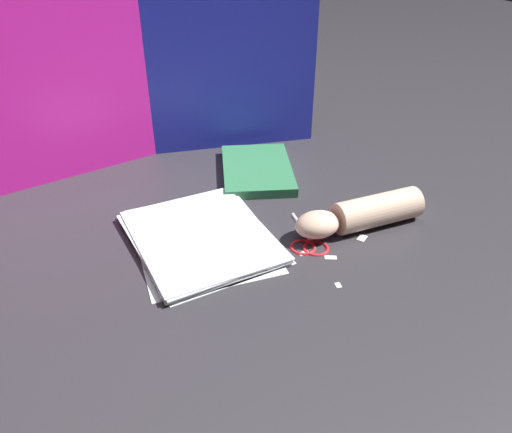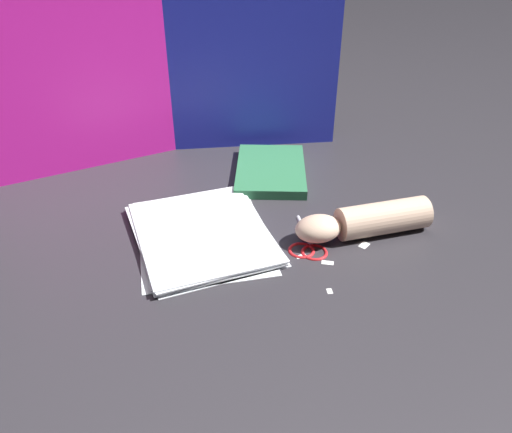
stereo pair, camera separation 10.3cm
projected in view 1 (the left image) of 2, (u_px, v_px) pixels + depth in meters
name	position (u px, v px, depth m)	size (l,w,h in m)	color
ground_plane	(218.00, 237.00, 1.08)	(6.00, 6.00, 0.00)	#2D2B30
backdrop_panel_left	(68.00, 85.00, 1.22)	(0.66, 0.14, 0.47)	#D81E9E
backdrop_panel_center	(223.00, 73.00, 1.37)	(0.53, 0.12, 0.43)	#2833D1
paper_stack	(201.00, 237.00, 1.06)	(0.30, 0.35, 0.02)	white
book_closed	(257.00, 170.00, 1.32)	(0.26, 0.31, 0.02)	#2D7247
scissors	(310.00, 240.00, 1.06)	(0.16, 0.17, 0.01)	silver
hand_forearm	(361.00, 214.00, 1.09)	(0.30, 0.08, 0.07)	beige
paper_scrap_near	(331.00, 257.00, 1.02)	(0.03, 0.02, 0.00)	white
paper_scrap_mid	(338.00, 285.00, 0.94)	(0.01, 0.02, 0.00)	white
paper_scrap_far	(362.00, 238.00, 1.07)	(0.03, 0.03, 0.00)	white
paper_scrap_side	(304.00, 253.00, 1.03)	(0.02, 0.01, 0.00)	white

